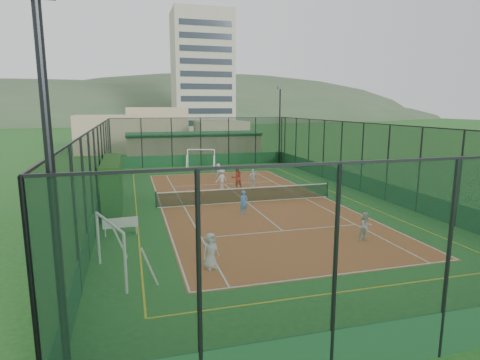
% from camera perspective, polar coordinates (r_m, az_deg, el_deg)
% --- Properties ---
extents(ground, '(300.00, 300.00, 0.00)m').
position_cam_1_polar(ground, '(26.17, 0.95, -3.17)').
color(ground, '#1E501B').
rests_on(ground, ground).
extents(court_slab, '(11.17, 23.97, 0.01)m').
position_cam_1_polar(court_slab, '(26.17, 0.95, -3.16)').
color(court_slab, '#B04927').
rests_on(court_slab, ground).
extents(tennis_net, '(11.67, 0.12, 1.06)m').
position_cam_1_polar(tennis_net, '(26.06, 0.96, -2.04)').
color(tennis_net, black).
rests_on(tennis_net, ground).
extents(perimeter_fence, '(18.12, 34.12, 5.00)m').
position_cam_1_polar(perimeter_fence, '(25.70, 0.97, 2.25)').
color(perimeter_fence, black).
rests_on(perimeter_fence, ground).
extents(floodlight_sw, '(0.60, 0.26, 8.25)m').
position_cam_1_polar(floodlight_sw, '(8.18, -24.85, -4.96)').
color(floodlight_sw, black).
rests_on(floodlight_sw, ground).
extents(floodlight_ne, '(0.60, 0.26, 8.25)m').
position_cam_1_polar(floodlight_ne, '(43.99, 5.66, 7.74)').
color(floodlight_ne, black).
rests_on(floodlight_ne, ground).
extents(clubhouse, '(15.20, 7.20, 3.15)m').
position_cam_1_polar(clubhouse, '(47.18, -6.64, 4.80)').
color(clubhouse, tan).
rests_on(clubhouse, ground).
extents(apartment_tower, '(15.00, 12.00, 30.00)m').
position_cam_1_polar(apartment_tower, '(108.48, -5.41, 15.07)').
color(apartment_tower, beige).
rests_on(apartment_tower, ground).
extents(distant_hills, '(200.00, 60.00, 24.00)m').
position_cam_1_polar(distant_hills, '(174.66, -13.23, 8.15)').
color(distant_hills, '#384C33').
rests_on(distant_hills, ground).
extents(hedge_left, '(1.03, 6.90, 3.02)m').
position_cam_1_polar(hedge_left, '(25.48, -17.67, -0.57)').
color(hedge_left, black).
rests_on(hedge_left, ground).
extents(white_bench, '(1.67, 0.55, 0.93)m').
position_cam_1_polar(white_bench, '(20.39, -16.61, -6.22)').
color(white_bench, white).
rests_on(white_bench, ground).
extents(futsal_goal_near, '(3.37, 1.96, 2.09)m').
position_cam_1_polar(futsal_goal_near, '(15.42, -17.92, -9.46)').
color(futsal_goal_near, white).
rests_on(futsal_goal_near, ground).
extents(futsal_goal_far, '(2.96, 1.66, 1.83)m').
position_cam_1_polar(futsal_goal_far, '(41.11, -5.55, 3.07)').
color(futsal_goal_far, white).
rests_on(futsal_goal_far, ground).
extents(child_near_left, '(0.81, 0.68, 1.43)m').
position_cam_1_polar(child_near_left, '(15.55, -4.19, -10.05)').
color(child_near_left, silver).
rests_on(child_near_left, court_slab).
extents(child_near_mid, '(0.58, 0.45, 1.42)m').
position_cam_1_polar(child_near_mid, '(23.02, 0.54, -3.23)').
color(child_near_mid, '#4A7ED2').
rests_on(child_near_mid, court_slab).
extents(child_near_right, '(0.73, 0.61, 1.36)m').
position_cam_1_polar(child_near_right, '(19.52, 17.44, -6.33)').
color(child_near_right, silver).
rests_on(child_near_right, court_slab).
extents(child_far_left, '(1.15, 0.96, 1.55)m').
position_cam_1_polar(child_far_left, '(30.24, -2.68, 0.20)').
color(child_far_left, white).
rests_on(child_far_left, court_slab).
extents(child_far_right, '(0.94, 0.57, 1.49)m').
position_cam_1_polar(child_far_right, '(30.37, 1.82, 0.19)').
color(child_far_right, white).
rests_on(child_far_right, court_slab).
extents(child_far_back, '(1.22, 0.54, 1.27)m').
position_cam_1_polar(child_far_back, '(34.95, -3.12, 1.35)').
color(child_far_back, white).
rests_on(child_far_back, court_slab).
extents(coach, '(0.97, 0.82, 1.75)m').
position_cam_1_polar(coach, '(30.08, -0.46, 0.35)').
color(coach, red).
rests_on(coach, court_slab).
extents(tennis_balls, '(3.58, 0.92, 0.07)m').
position_cam_1_polar(tennis_balls, '(27.99, 1.51, -2.18)').
color(tennis_balls, '#CCE033').
rests_on(tennis_balls, court_slab).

